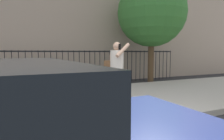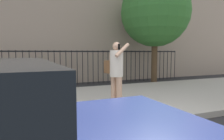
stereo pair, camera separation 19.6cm
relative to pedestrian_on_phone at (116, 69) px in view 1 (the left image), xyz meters
name	(u,v)px [view 1 (the left image)]	position (x,y,z in m)	size (l,w,h in m)	color
ground_plane	(131,132)	(-0.38, -1.43, -1.09)	(60.00, 60.00, 0.00)	#28282B
sidewalk	(93,102)	(-0.38, 0.77, -1.01)	(28.00, 4.40, 0.15)	#B2ADA3
iron_fence	(66,63)	(-0.38, 4.47, -0.07)	(12.03, 0.04, 1.60)	black
pedestrian_on_phone	(116,69)	(0.00, 0.00, 0.00)	(0.53, 0.72, 1.62)	tan
street_tree_near	(152,13)	(3.44, 3.31, 2.27)	(3.20, 3.20, 4.97)	#4C3823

